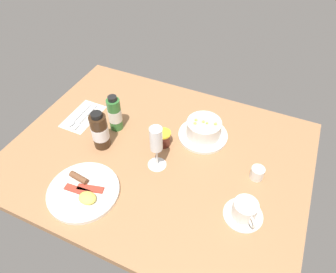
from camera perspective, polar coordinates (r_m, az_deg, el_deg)
name	(u,v)px	position (r cm, az deg, el deg)	size (l,w,h in cm)	color
ground_plane	(158,155)	(115.23, -1.90, -3.61)	(110.00, 84.00, 3.00)	#A8754C
porridge_bowl	(204,129)	(118.21, 6.73, 1.34)	(19.51, 19.51, 8.36)	silver
cutlery_setting	(82,117)	(133.17, -15.89, 3.62)	(11.58, 19.31, 0.90)	silver
coffee_cup	(245,210)	(98.96, 14.29, -13.40)	(12.57, 12.57, 6.47)	silver
creamer_jug	(257,173)	(109.41, 16.47, -6.63)	(5.16, 5.23, 5.23)	silver
wine_glass	(156,142)	(101.30, -2.25, -1.02)	(6.77, 6.77, 18.22)	white
jam_jar	(163,138)	(114.99, -1.02, -0.28)	(5.63, 5.63, 6.26)	#502018
sauce_bottle_green	(115,114)	(120.68, -10.03, 4.22)	(5.37, 5.37, 15.80)	#337233
sauce_bottle_brown	(100,131)	(114.38, -12.75, 1.00)	(6.39, 6.39, 16.12)	#382314
breakfast_plate	(84,191)	(106.19, -15.66, -9.93)	(24.11, 24.11, 3.70)	silver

